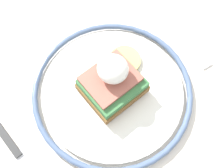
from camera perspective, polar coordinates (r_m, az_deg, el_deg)
ground_plane at (r=1.20m, az=0.03°, el=-14.68°), size 6.00×6.00×0.00m
dining_table at (r=0.61m, az=0.06°, el=-5.90°), size 0.97×0.75×0.72m
plate at (r=0.49m, az=-0.00°, el=-1.26°), size 0.28×0.28×0.02m
sandwich at (r=0.46m, az=-0.03°, el=0.74°), size 0.13×0.10×0.08m
fork at (r=0.57m, az=14.71°, el=8.49°), size 0.03×0.15×0.00m
knife at (r=0.49m, az=-18.82°, el=-12.97°), size 0.02×0.21×0.01m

